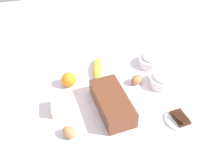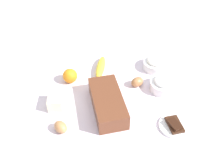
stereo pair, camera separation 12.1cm
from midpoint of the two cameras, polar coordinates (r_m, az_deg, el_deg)
The scene contains 10 objects.
ground_plane at distance 1.25m, azimuth 2.78°, elevation -1.85°, with size 2.40×2.40×0.02m, color silver.
loaf_pan at distance 1.10m, azimuth 2.11°, elevation -5.34°, with size 0.29×0.16×0.08m.
flour_bowl at distance 1.36m, azimuth 12.72°, elevation 3.69°, with size 0.14×0.14×0.07m.
sugar_bowl at distance 1.24m, azimuth 14.66°, elevation -1.07°, with size 0.13×0.13×0.07m.
banana at distance 1.32m, azimuth -0.04°, elevation 2.93°, with size 0.19×0.04×0.04m, color yellow.
orange_fruit at distance 1.25m, azimuth -7.06°, elevation 0.86°, with size 0.07×0.07×0.07m, color orange.
butter_block at distance 1.14m, azimuth -10.01°, elevation -5.05°, with size 0.09×0.06×0.06m, color #F4EDB2.
egg_near_butter at distance 1.24m, azimuth 8.72°, elevation -0.57°, with size 0.05×0.05×0.07m, color #9F6B40.
egg_beside_bowl at distance 1.04m, azimuth -8.64°, elevation -10.97°, with size 0.05×0.05×0.07m, color #B87C4B.
chocolate_plate at distance 1.10m, azimuth 17.47°, elevation -10.28°, with size 0.13×0.13×0.03m.
Camera 2 is at (0.91, -0.11, 0.84)m, focal length 39.14 mm.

